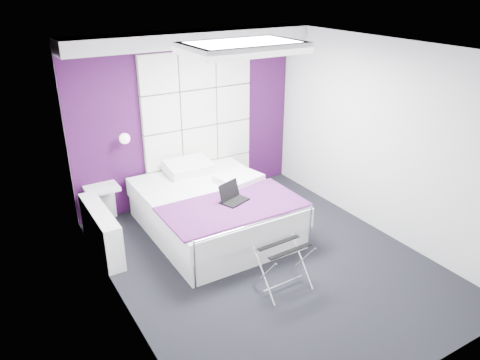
% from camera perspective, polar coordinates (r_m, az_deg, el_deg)
% --- Properties ---
extents(floor, '(4.40, 4.40, 0.00)m').
position_cam_1_polar(floor, '(5.97, 3.32, -9.83)').
color(floor, black).
rests_on(floor, ground).
extents(ceiling, '(4.40, 4.40, 0.00)m').
position_cam_1_polar(ceiling, '(5.03, 4.04, 15.69)').
color(ceiling, white).
rests_on(ceiling, wall_back).
extents(wall_back, '(3.60, 0.00, 3.60)m').
position_cam_1_polar(wall_back, '(7.18, -6.39, 7.43)').
color(wall_back, silver).
rests_on(wall_back, floor).
extents(wall_left, '(0.00, 4.40, 4.40)m').
position_cam_1_polar(wall_left, '(4.67, -14.94, -2.50)').
color(wall_left, silver).
rests_on(wall_left, floor).
extents(wall_right, '(0.00, 4.40, 4.40)m').
position_cam_1_polar(wall_right, '(6.50, 16.89, 4.79)').
color(wall_right, silver).
rests_on(wall_right, floor).
extents(accent_wall, '(3.58, 0.02, 2.58)m').
position_cam_1_polar(accent_wall, '(7.17, -6.36, 7.41)').
color(accent_wall, '#360D39').
rests_on(accent_wall, wall_back).
extents(soffit, '(3.58, 0.50, 0.20)m').
position_cam_1_polar(soffit, '(6.72, -5.93, 16.79)').
color(soffit, white).
rests_on(soffit, wall_back).
extents(headboard, '(1.80, 0.08, 2.30)m').
position_cam_1_polar(headboard, '(7.23, -5.06, 6.51)').
color(headboard, silver).
rests_on(headboard, wall_back).
extents(skylight, '(1.36, 0.86, 0.12)m').
position_cam_1_polar(skylight, '(5.53, 0.34, 15.95)').
color(skylight, white).
rests_on(skylight, ceiling).
extents(wall_lamp, '(0.15, 0.15, 0.15)m').
position_cam_1_polar(wall_lamp, '(6.73, -13.99, 5.02)').
color(wall_lamp, white).
rests_on(wall_lamp, wall_back).
extents(radiator, '(0.22, 1.20, 0.60)m').
position_cam_1_polar(radiator, '(6.27, -16.56, -5.93)').
color(radiator, white).
rests_on(radiator, floor).
extents(bed, '(1.80, 2.18, 0.76)m').
position_cam_1_polar(bed, '(6.50, -3.29, -3.54)').
color(bed, white).
rests_on(bed, floor).
extents(nightstand, '(0.45, 0.35, 0.05)m').
position_cam_1_polar(nightstand, '(6.84, -16.51, -0.97)').
color(nightstand, white).
rests_on(nightstand, wall_back).
extents(luggage_rack, '(0.56, 0.41, 0.55)m').
position_cam_1_polar(luggage_rack, '(5.38, 5.32, -10.57)').
color(luggage_rack, silver).
rests_on(luggage_rack, floor).
extents(laptop, '(0.35, 0.25, 0.25)m').
position_cam_1_polar(laptop, '(6.05, -0.90, -1.97)').
color(laptop, black).
rests_on(laptop, bed).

